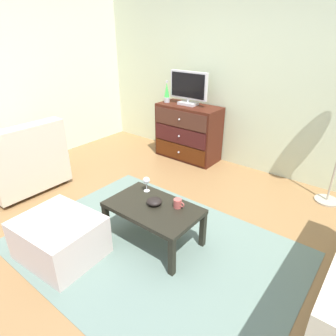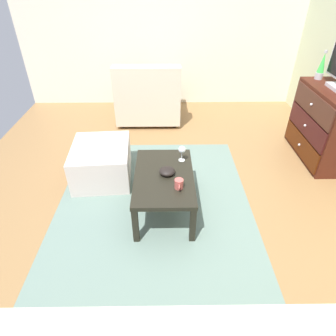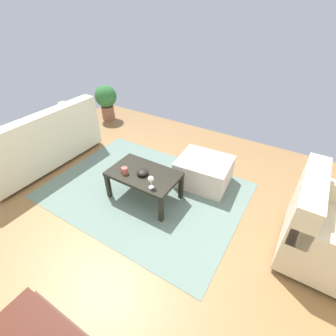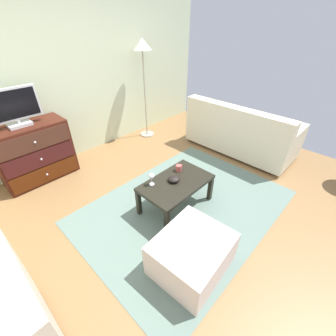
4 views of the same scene
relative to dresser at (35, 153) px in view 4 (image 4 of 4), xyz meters
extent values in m
cube|color=olive|center=(0.81, -1.80, -0.45)|extent=(5.79, 4.71, 0.05)
cube|color=beige|center=(0.81, 0.31, 0.92)|extent=(5.79, 0.12, 2.67)
cube|color=slate|center=(1.01, -2.00, -0.42)|extent=(2.60, 1.90, 0.01)
cube|color=#42190F|center=(0.00, 0.01, 0.00)|extent=(0.98, 0.45, 0.84)
cube|color=#4A1E09|center=(0.00, -0.23, -0.26)|extent=(0.92, 0.02, 0.24)
sphere|color=silver|center=(0.00, -0.24, -0.26)|extent=(0.03, 0.03, 0.03)
cube|color=#3B1313|center=(0.00, -0.23, 0.00)|extent=(0.92, 0.02, 0.24)
sphere|color=silver|center=(0.00, -0.24, 0.00)|extent=(0.03, 0.03, 0.03)
cube|color=#422319|center=(0.00, -0.23, 0.26)|extent=(0.92, 0.02, 0.24)
sphere|color=silver|center=(0.00, -0.24, 0.26)|extent=(0.03, 0.03, 0.03)
cube|color=silver|center=(-0.03, 0.03, 0.44)|extent=(0.28, 0.18, 0.04)
cylinder|color=silver|center=(-0.03, 0.03, 0.49)|extent=(0.04, 0.04, 0.05)
cube|color=silver|center=(-0.03, 0.03, 0.71)|extent=(0.63, 0.05, 0.40)
cube|color=black|center=(-0.03, 0.00, 0.71)|extent=(0.58, 0.01, 0.35)
cube|color=black|center=(0.52, -1.66, -0.24)|extent=(0.05, 0.05, 0.36)
cube|color=black|center=(1.34, -1.66, -0.24)|extent=(0.05, 0.05, 0.36)
cube|color=black|center=(0.52, -2.14, -0.24)|extent=(0.05, 0.05, 0.36)
cube|color=black|center=(1.34, -2.14, -0.24)|extent=(0.05, 0.05, 0.36)
cube|color=black|center=(0.93, -1.90, -0.04)|extent=(0.88, 0.54, 0.04)
cylinder|color=silver|center=(0.69, -1.73, -0.02)|extent=(0.06, 0.06, 0.00)
cylinder|color=silver|center=(0.69, -1.73, 0.03)|extent=(0.01, 0.01, 0.09)
sphere|color=silver|center=(0.69, -1.73, 0.10)|extent=(0.07, 0.07, 0.07)
cylinder|color=#AC4D47|center=(1.12, -1.78, 0.02)|extent=(0.08, 0.08, 0.08)
torus|color=#AC4D47|center=(1.17, -1.78, 0.03)|extent=(0.05, 0.01, 0.05)
ellipsoid|color=black|center=(0.92, -1.87, 0.01)|extent=(0.14, 0.14, 0.07)
cylinder|color=#332319|center=(3.20, -2.57, -0.40)|extent=(0.05, 0.05, 0.05)
cylinder|color=#332319|center=(3.20, -0.89, -0.40)|extent=(0.05, 0.05, 0.05)
cylinder|color=#332319|center=(2.51, -2.57, -0.40)|extent=(0.05, 0.05, 0.05)
cylinder|color=#332319|center=(2.51, -0.89, -0.40)|extent=(0.05, 0.05, 0.05)
cube|color=beige|center=(2.86, -1.73, -0.18)|extent=(0.85, 1.84, 0.39)
cube|color=beige|center=(2.53, -1.73, 0.23)|extent=(0.20, 1.84, 0.43)
cube|color=beige|center=(2.86, -2.59, 0.12)|extent=(0.81, 0.12, 0.20)
cube|color=beige|center=(2.86, -0.87, 0.12)|extent=(0.81, 0.12, 0.20)
cylinder|color=#335576|center=(3.13, -1.54, 0.10)|extent=(0.16, 0.40, 0.16)
cylinder|color=#332319|center=(-0.81, -1.75, -0.40)|extent=(0.05, 0.05, 0.05)
cube|color=beige|center=(-0.83, -2.13, 0.24)|extent=(0.20, 0.92, 0.43)
cube|color=beige|center=(0.40, -2.58, -0.23)|extent=(0.74, 0.65, 0.39)
cylinder|color=#A59E8C|center=(2.10, -0.05, -0.41)|extent=(0.28, 0.28, 0.02)
cylinder|color=#A59E8C|center=(2.10, -0.05, 0.38)|extent=(0.02, 0.02, 1.56)
cone|color=silver|center=(2.10, -0.05, 1.24)|extent=(0.32, 0.32, 0.18)
camera|label=1|loc=(2.49, -3.64, 1.49)|focal=31.58mm
camera|label=2|loc=(3.04, -1.89, 1.52)|focal=30.78mm
camera|label=3|loc=(-0.57, -0.03, 1.79)|focal=25.70mm
camera|label=4|loc=(-0.68, -3.31, 1.64)|focal=23.94mm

